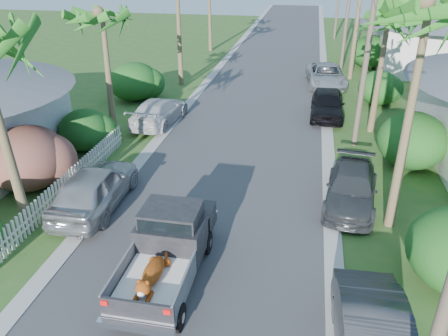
% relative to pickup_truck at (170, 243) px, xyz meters
% --- Properties ---
extents(ground, '(120.00, 120.00, 0.00)m').
position_rel_pickup_truck_xyz_m(ground, '(0.62, -2.01, -1.01)').
color(ground, '#2B5821').
rests_on(ground, ground).
extents(road, '(8.00, 100.00, 0.02)m').
position_rel_pickup_truck_xyz_m(road, '(0.62, 22.99, -1.00)').
color(road, '#38383A').
rests_on(road, ground).
extents(curb_left, '(0.60, 100.00, 0.06)m').
position_rel_pickup_truck_xyz_m(curb_left, '(-3.68, 22.99, -0.98)').
color(curb_left, '#A5A39E').
rests_on(curb_left, ground).
extents(curb_right, '(0.60, 100.00, 0.06)m').
position_rel_pickup_truck_xyz_m(curb_right, '(4.92, 22.99, -0.98)').
color(curb_right, '#A5A39E').
rests_on(curb_right, ground).
extents(pickup_truck, '(1.98, 5.12, 2.06)m').
position_rel_pickup_truck_xyz_m(pickup_truck, '(0.00, 0.00, 0.00)').
color(pickup_truck, black).
rests_on(pickup_truck, ground).
extents(parked_car_rm, '(2.39, 4.74, 1.32)m').
position_rel_pickup_truck_xyz_m(parked_car_rm, '(5.62, 5.06, -0.35)').
color(parked_car_rm, '#34373A').
rests_on(parked_car_rm, ground).
extents(parked_car_rf, '(1.92, 4.63, 1.57)m').
position_rel_pickup_truck_xyz_m(parked_car_rf, '(4.89, 14.90, -0.23)').
color(parked_car_rf, black).
rests_on(parked_car_rf, ground).
extents(parked_car_rd, '(3.08, 5.69, 1.52)m').
position_rel_pickup_truck_xyz_m(parked_car_rd, '(4.94, 21.58, -0.25)').
color(parked_car_rd, '#A5A9AC').
rests_on(parked_car_rd, ground).
extents(parked_car_ln, '(2.10, 4.95, 1.67)m').
position_rel_pickup_truck_xyz_m(parked_car_ln, '(-3.86, 2.97, -0.18)').
color(parked_car_ln, '#9EA1A5').
rests_on(parked_car_ln, ground).
extents(parked_car_lf, '(2.41, 5.08, 1.43)m').
position_rel_pickup_truck_xyz_m(parked_car_lf, '(-4.38, 12.03, -0.29)').
color(parked_car_lf, silver).
rests_on(parked_car_lf, ground).
extents(palm_l_b, '(4.40, 4.40, 7.40)m').
position_rel_pickup_truck_xyz_m(palm_l_b, '(-6.18, 9.99, 5.14)').
color(palm_l_b, brown).
rests_on(palm_l_b, ground).
extents(palm_r_a, '(4.40, 4.40, 8.70)m').
position_rel_pickup_truck_xyz_m(palm_r_a, '(6.92, 3.99, 6.41)').
color(palm_r_a, brown).
rests_on(palm_r_a, ground).
extents(palm_r_b, '(4.40, 4.40, 7.20)m').
position_rel_pickup_truck_xyz_m(palm_r_b, '(7.22, 12.99, 4.94)').
color(palm_r_b, brown).
rests_on(palm_r_b, ground).
extents(shrub_l_b, '(3.00, 3.30, 2.60)m').
position_rel_pickup_truck_xyz_m(shrub_l_b, '(-7.18, 3.99, 0.29)').
color(shrub_l_b, '#AE1848').
rests_on(shrub_l_b, ground).
extents(shrub_l_c, '(2.40, 2.64, 2.00)m').
position_rel_pickup_truck_xyz_m(shrub_l_c, '(-6.78, 7.99, -0.01)').
color(shrub_l_c, '#123F18').
rests_on(shrub_l_c, ground).
extents(shrub_l_d, '(3.20, 3.52, 2.40)m').
position_rel_pickup_truck_xyz_m(shrub_l_d, '(-7.38, 15.99, 0.19)').
color(shrub_l_d, '#123F18').
rests_on(shrub_l_d, ground).
extents(shrub_r_b, '(3.00, 3.30, 2.50)m').
position_rel_pickup_truck_xyz_m(shrub_r_b, '(8.42, 8.99, 0.24)').
color(shrub_r_b, '#123F18').
rests_on(shrub_r_b, ground).
extents(shrub_r_c, '(2.60, 2.86, 2.10)m').
position_rel_pickup_truck_xyz_m(shrub_r_c, '(8.12, 17.99, 0.04)').
color(shrub_r_c, '#123F18').
rests_on(shrub_r_c, ground).
extents(shrub_r_d, '(3.20, 3.52, 2.60)m').
position_rel_pickup_truck_xyz_m(shrub_r_d, '(8.62, 27.99, 0.29)').
color(shrub_r_d, '#123F18').
rests_on(shrub_r_d, ground).
extents(picket_fence, '(0.10, 11.00, 1.00)m').
position_rel_pickup_truck_xyz_m(picket_fence, '(-5.38, 3.49, -0.51)').
color(picket_fence, white).
rests_on(picket_fence, ground).
extents(house_right_far, '(9.00, 8.00, 4.60)m').
position_rel_pickup_truck_xyz_m(house_right_far, '(13.62, 27.99, 1.11)').
color(house_right_far, silver).
rests_on(house_right_far, ground).
extents(utility_pole_b, '(1.60, 0.26, 9.00)m').
position_rel_pickup_truck_xyz_m(utility_pole_b, '(6.22, 10.99, 3.59)').
color(utility_pole_b, brown).
rests_on(utility_pole_b, ground).
extents(utility_pole_c, '(1.60, 0.26, 9.00)m').
position_rel_pickup_truck_xyz_m(utility_pole_c, '(6.22, 25.99, 3.59)').
color(utility_pole_c, brown).
rests_on(utility_pole_c, ground).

